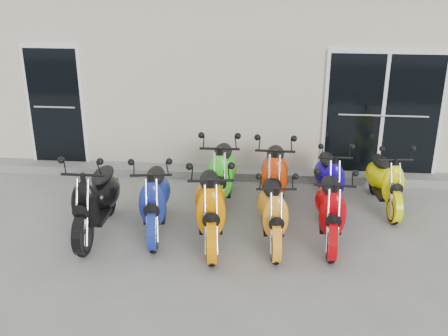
{
  "coord_description": "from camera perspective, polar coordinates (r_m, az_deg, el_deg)",
  "views": [
    {
      "loc": [
        0.72,
        -7.32,
        4.0
      ],
      "look_at": [
        0.0,
        0.6,
        0.75
      ],
      "focal_mm": 45.0,
      "sensor_mm": 36.0,
      "label": 1
    }
  ],
  "objects": [
    {
      "name": "scooter_front_red",
      "position": [
        7.96,
        10.84,
        -3.21
      ],
      "size": [
        0.68,
        1.74,
        1.27
      ],
      "primitive_type": null,
      "rotation": [
        0.0,
        0.0,
        -0.03
      ],
      "color": "#B70208",
      "rests_on": "ground"
    },
    {
      "name": "scooter_front_blue",
      "position": [
        8.13,
        -7.09,
        -2.24
      ],
      "size": [
        0.89,
        1.85,
        1.31
      ],
      "primitive_type": null,
      "rotation": [
        0.0,
        0.0,
        0.14
      ],
      "color": "navy",
      "rests_on": "ground"
    },
    {
      "name": "scooter_front_orange_a",
      "position": [
        7.78,
        -1.42,
        -2.93
      ],
      "size": [
        0.93,
        1.95,
        1.38
      ],
      "primitive_type": null,
      "rotation": [
        0.0,
        0.0,
        0.13
      ],
      "color": "orange",
      "rests_on": "ground"
    },
    {
      "name": "scooter_back_green",
      "position": [
        8.85,
        -0.24,
        0.32
      ],
      "size": [
        0.74,
        1.9,
        1.39
      ],
      "primitive_type": null,
      "rotation": [
        0.0,
        0.0,
        0.03
      ],
      "color": "#33DD22",
      "rests_on": "ground"
    },
    {
      "name": "ground",
      "position": [
        8.37,
        -0.38,
        -6.31
      ],
      "size": [
        80.0,
        80.0,
        0.0
      ],
      "primitive_type": "plane",
      "color": "gray",
      "rests_on": "ground"
    },
    {
      "name": "scooter_back_red",
      "position": [
        8.83,
        5.18,
        0.11
      ],
      "size": [
        0.7,
        1.87,
        1.37
      ],
      "primitive_type": null,
      "rotation": [
        0.0,
        0.0,
        -0.01
      ],
      "color": "red",
      "rests_on": "ground"
    },
    {
      "name": "front_step",
      "position": [
        10.15,
        0.73,
        -0.5
      ],
      "size": [
        14.0,
        0.4,
        0.15
      ],
      "primitive_type": "cube",
      "color": "gray",
      "rests_on": "ground"
    },
    {
      "name": "scooter_front_black",
      "position": [
        8.2,
        -12.98,
        -2.25
      ],
      "size": [
        0.68,
        1.85,
        1.36
      ],
      "primitive_type": null,
      "rotation": [
        0.0,
        0.0,
        -0.0
      ],
      "color": "black",
      "rests_on": "ground"
    },
    {
      "name": "scooter_back_yellow",
      "position": [
        9.15,
        16.12,
        -0.5
      ],
      "size": [
        0.77,
        1.68,
        1.2
      ],
      "primitive_type": null,
      "rotation": [
        0.0,
        0.0,
        0.11
      ],
      "color": "#F6FA00",
      "rests_on": "ground"
    },
    {
      "name": "scooter_front_orange_b",
      "position": [
        7.82,
        5.02,
        -3.53
      ],
      "size": [
        0.75,
        1.71,
        1.23
      ],
      "primitive_type": null,
      "rotation": [
        0.0,
        0.0,
        0.09
      ],
      "color": "#FF9F1F",
      "rests_on": "ground"
    },
    {
      "name": "building",
      "position": [
        12.77,
        1.92,
        11.39
      ],
      "size": [
        14.0,
        6.0,
        3.2
      ],
      "primitive_type": "cube",
      "color": "beige",
      "rests_on": "ground"
    },
    {
      "name": "door_left",
      "position": [
        10.63,
        -16.75,
        6.34
      ],
      "size": [
        1.07,
        0.08,
        2.22
      ],
      "primitive_type": "cube",
      "color": "black",
      "rests_on": "front_step"
    },
    {
      "name": "door_right",
      "position": [
        10.05,
        15.85,
        5.56
      ],
      "size": [
        2.02,
        0.08,
        2.22
      ],
      "primitive_type": "cube",
      "color": "black",
      "rests_on": "front_step"
    },
    {
      "name": "scooter_back_blue",
      "position": [
        9.02,
        10.72,
        -0.31
      ],
      "size": [
        0.69,
        1.66,
        1.21
      ],
      "primitive_type": null,
      "rotation": [
        0.0,
        0.0,
        0.06
      ],
      "color": "#130192",
      "rests_on": "ground"
    }
  ]
}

